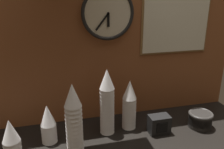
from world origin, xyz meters
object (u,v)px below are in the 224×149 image
Objects in this scene: bowl_stack_far_right at (200,119)px; napkin_dispenser at (159,124)px; cup_stack_far_left at (11,140)px; wall_clock at (108,13)px; cup_stack_center_left at (74,121)px; cup_stack_left at (48,124)px; cup_stack_center_right at (129,104)px; cup_stack_center at (107,102)px; menu_board at (176,17)px.

bowl_stack_far_right is 0.26m from napkin_dispenser.
wall_clock is (0.53, 0.29, 0.54)m from cup_stack_far_left.
cup_stack_far_left is at bearing 171.64° from cup_stack_center_left.
cup_stack_center_left is 0.76m from bowl_stack_far_right.
cup_stack_center_right is at bearing 3.91° from cup_stack_left.
cup_stack_center is at bearing 39.29° from cup_stack_center_left.
cup_stack_left is 0.61m from napkin_dispenser.
cup_stack_center_left is 1.26× the size of wall_clock.
bowl_stack_far_right is (0.41, -0.10, -0.10)m from cup_stack_center_right.
wall_clock reaches higher than cup_stack_far_left.
cup_stack_center_right is 0.46m from cup_stack_left.
cup_stack_center_right reaches higher than bowl_stack_far_right.
cup_stack_center_left is 3.22× the size of napkin_dispenser.
cup_stack_center_right is 2.52× the size of napkin_dispenser.
bowl_stack_far_right is 1.20× the size of napkin_dispenser.
cup_stack_far_left reaches higher than napkin_dispenser.
napkin_dispenser is (0.48, 0.08, -0.14)m from cup_stack_center_left.
cup_stack_far_left is 0.30m from cup_stack_center_left.
cup_stack_center_right is 0.98× the size of wall_clock.
menu_board reaches higher than cup_stack_center_right.
cup_stack_left is 0.71× the size of wall_clock.
cup_stack_left reaches higher than napkin_dispenser.
wall_clock is at bearing 133.84° from napkin_dispenser.
cup_stack_left is at bearing -166.66° from menu_board.
cup_stack_center_left is 2.68× the size of bowl_stack_far_right.
cup_stack_left is (-0.32, -0.01, -0.08)m from cup_stack_center.
cup_stack_center_left is 1.77× the size of cup_stack_left.
cup_stack_center_right is at bearing 166.29° from bowl_stack_far_right.
cup_stack_center reaches higher than napkin_dispenser.
wall_clock is at bearing 26.07° from cup_stack_left.
cup_stack_center is 1.77× the size of cup_stack_left.
cup_stack_far_left is at bearing -151.81° from wall_clock.
menu_board reaches higher than cup_stack_center_left.
wall_clock is (-0.09, 0.15, 0.50)m from cup_stack_center_right.
cup_stack_left is 0.87m from bowl_stack_far_right.
cup_stack_center_right reaches higher than cup_stack_left.
cup_stack_left is at bearing 173.82° from napkin_dispenser.
cup_stack_left is 1.52× the size of bowl_stack_far_right.
wall_clock reaches higher than cup_stack_left.
cup_stack_left is 0.48× the size of menu_board.
menu_board is at bearing 17.04° from cup_stack_far_left.
cup_stack_center_left reaches higher than cup_stack_left.
bowl_stack_far_right is (0.87, -0.07, -0.06)m from cup_stack_left.
napkin_dispenser is (0.24, -0.25, -0.60)m from wall_clock.
cup_stack_left reaches higher than bowl_stack_far_right.
bowl_stack_far_right is at bearing -4.55° from cup_stack_left.
cup_stack_center_left is at bearing -151.60° from cup_stack_center_right.
cup_stack_center is at bearing -105.84° from wall_clock.
cup_stack_center_left is at bearing -153.38° from menu_board.
cup_stack_center_right is 2.10× the size of bowl_stack_far_right.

